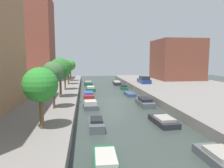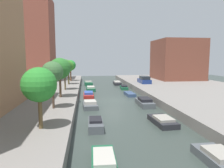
# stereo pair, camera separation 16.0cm
# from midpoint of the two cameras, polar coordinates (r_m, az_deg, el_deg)

# --- Properties ---
(ground_plane) EXTENTS (84.00, 84.00, 0.00)m
(ground_plane) POSITION_cam_midpoint_polar(r_m,az_deg,el_deg) (29.61, 0.47, -4.57)
(ground_plane) COLOR #333D38
(quay_left) EXTENTS (20.00, 64.00, 1.00)m
(quay_left) POSITION_cam_midpoint_polar(r_m,az_deg,el_deg) (31.26, -27.98, -3.86)
(quay_left) COLOR gray
(quay_left) RESTS_ON ground_plane
(quay_right) EXTENTS (20.00, 64.00, 1.00)m
(quay_right) POSITION_cam_midpoint_polar(r_m,az_deg,el_deg) (34.85, 25.74, -2.68)
(quay_right) COLOR gray
(quay_right) RESTS_ON ground_plane
(apartment_tower_far) EXTENTS (10.00, 8.78, 18.06)m
(apartment_tower_far) POSITION_cam_midpoint_polar(r_m,az_deg,el_deg) (49.98, -21.72, 11.23)
(apartment_tower_far) COLOR brown
(apartment_tower_far) RESTS_ON quay_left
(low_block_right) EXTENTS (10.00, 10.55, 9.36)m
(low_block_right) POSITION_cam_midpoint_polar(r_m,az_deg,el_deg) (52.38, 17.53, 6.42)
(low_block_right) COLOR brown
(low_block_right) RESTS_ON quay_right
(street_tree_0) EXTENTS (2.46, 2.46, 4.38)m
(street_tree_0) POSITION_cam_midpoint_polar(r_m,az_deg,el_deg) (15.27, -19.13, -0.26)
(street_tree_0) COLOR brown
(street_tree_0) RESTS_ON quay_left
(street_tree_1) EXTENTS (2.13, 2.13, 4.70)m
(street_tree_1) POSITION_cam_midpoint_polar(r_m,az_deg,el_deg) (21.14, -15.88, 3.09)
(street_tree_1) COLOR #4F3B2E
(street_tree_1) RESTS_ON quay_left
(street_tree_2) EXTENTS (2.70, 2.70, 5.05)m
(street_tree_2) POSITION_cam_midpoint_polar(r_m,az_deg,el_deg) (27.12, -14.02, 4.11)
(street_tree_2) COLOR brown
(street_tree_2) RESTS_ON quay_left
(street_tree_3) EXTENTS (2.28, 2.28, 4.85)m
(street_tree_3) POSITION_cam_midpoint_polar(r_m,az_deg,el_deg) (33.43, -12.78, 4.67)
(street_tree_3) COLOR brown
(street_tree_3) RESTS_ON quay_left
(street_tree_4) EXTENTS (2.20, 2.20, 4.63)m
(street_tree_4) POSITION_cam_midpoint_polar(r_m,az_deg,el_deg) (40.52, -11.83, 4.80)
(street_tree_4) COLOR #4E4425
(street_tree_4) RESTS_ON quay_left
(street_tree_5) EXTENTS (2.31, 2.31, 4.63)m
(street_tree_5) POSITION_cam_midpoint_polar(r_m,az_deg,el_deg) (46.59, -11.26, 5.04)
(street_tree_5) COLOR brown
(street_tree_5) RESTS_ON quay_left
(parked_car) EXTENTS (1.98, 4.59, 1.44)m
(parked_car) POSITION_cam_midpoint_polar(r_m,az_deg,el_deg) (42.60, 8.99, 1.09)
(parked_car) COLOR navy
(parked_car) RESTS_ON quay_right
(moored_boat_left_0) EXTENTS (1.46, 3.92, 0.75)m
(moored_boat_left_0) POSITION_cam_midpoint_polar(r_m,az_deg,el_deg) (12.08, -1.86, -20.83)
(moored_boat_left_0) COLOR #195638
(moored_boat_left_0) RESTS_ON ground_plane
(moored_boat_left_1) EXTENTS (1.28, 3.08, 0.87)m
(moored_boat_left_1) POSITION_cam_midpoint_polar(r_m,az_deg,el_deg) (18.08, -4.29, -10.95)
(moored_boat_left_1) COLOR #4C5156
(moored_boat_left_1) RESTS_ON ground_plane
(moored_boat_left_2) EXTENTS (1.84, 3.10, 0.86)m
(moored_boat_left_2) POSITION_cam_midpoint_polar(r_m,az_deg,el_deg) (25.37, -5.85, -5.75)
(moored_boat_left_2) COLOR #4C5156
(moored_boat_left_2) RESTS_ON ground_plane
(moored_boat_left_3) EXTENTS (1.57, 4.07, 0.79)m
(moored_boat_left_3) POSITION_cam_midpoint_polar(r_m,az_deg,el_deg) (32.73, -6.33, -2.91)
(moored_boat_left_3) COLOR maroon
(moored_boat_left_3) RESTS_ON ground_plane
(moored_boat_left_4) EXTENTS (1.66, 3.64, 0.83)m
(moored_boat_left_4) POSITION_cam_midpoint_polar(r_m,az_deg,el_deg) (38.85, -5.75, -1.29)
(moored_boat_left_4) COLOR #195638
(moored_boat_left_4) RESTS_ON ground_plane
(moored_boat_left_5) EXTENTS (1.83, 3.63, 0.87)m
(moored_boat_left_5) POSITION_cam_midpoint_polar(r_m,az_deg,el_deg) (46.86, -6.39, 0.18)
(moored_boat_left_5) COLOR #195638
(moored_boat_left_5) RESTS_ON ground_plane
(moored_boat_right_0) EXTENTS (1.63, 3.41, 0.80)m
(moored_boat_right_0) POSITION_cam_midpoint_polar(r_m,az_deg,el_deg) (13.92, 27.66, -17.63)
(moored_boat_right_0) COLOR #4C5156
(moored_boat_right_0) RESTS_ON ground_plane
(moored_boat_right_1) EXTENTS (1.85, 3.68, 0.70)m
(moored_boat_right_1) POSITION_cam_midpoint_polar(r_m,az_deg,el_deg) (19.78, 14.02, -9.80)
(moored_boat_right_1) COLOR #232328
(moored_boat_right_1) RESTS_ON ground_plane
(moored_boat_right_2) EXTENTS (1.66, 4.18, 0.99)m
(moored_boat_right_2) POSITION_cam_midpoint_polar(r_m,az_deg,el_deg) (26.79, 9.13, -4.99)
(moored_boat_right_2) COLOR #4C5156
(moored_boat_right_2) RESTS_ON ground_plane
(moored_boat_right_3) EXTENTS (1.43, 3.37, 0.48)m
(moored_boat_right_3) POSITION_cam_midpoint_polar(r_m,az_deg,el_deg) (33.59, 5.05, -2.78)
(moored_boat_right_3) COLOR #33476B
(moored_boat_right_3) RESTS_ON ground_plane
(moored_boat_right_4) EXTENTS (1.58, 3.49, 0.76)m
(moored_boat_right_4) POSITION_cam_midpoint_polar(r_m,az_deg,el_deg) (40.74, 3.43, -0.92)
(moored_boat_right_4) COLOR #195638
(moored_boat_right_4) RESTS_ON ground_plane
(moored_boat_right_5) EXTENTS (1.65, 4.48, 0.78)m
(moored_boat_right_5) POSITION_cam_midpoint_polar(r_m,az_deg,el_deg) (47.66, 1.52, 0.27)
(moored_boat_right_5) COLOR #232328
(moored_boat_right_5) RESTS_ON ground_plane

